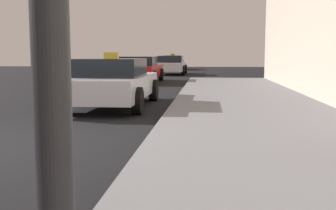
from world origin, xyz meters
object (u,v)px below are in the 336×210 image
at_px(car_green, 173,62).
at_px(car_red, 140,69).
at_px(car_silver, 113,82).
at_px(car_white, 171,65).

bearing_deg(car_green, car_red, -90.46).
relative_size(car_silver, car_red, 0.99).
distance_m(car_silver, car_white, 17.65).
relative_size(car_silver, car_white, 1.05).
distance_m(car_red, car_white, 8.07).
xyz_separation_m(car_white, car_green, (-0.70, 9.81, 0.00)).
bearing_deg(car_silver, car_green, 91.52).
bearing_deg(car_green, car_white, -85.91).
xyz_separation_m(car_red, car_white, (0.85, 8.02, -0.00)).
distance_m(car_silver, car_green, 27.47).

